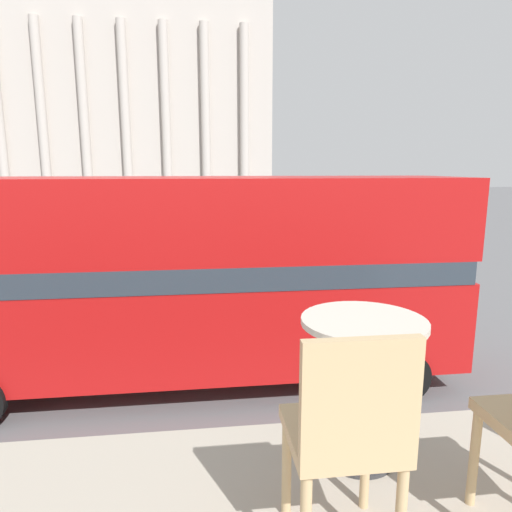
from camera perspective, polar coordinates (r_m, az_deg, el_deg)
name	(u,v)px	position (r m, az deg, el deg)	size (l,w,h in m)	color
double_decker_bus	(200,273)	(9.41, -7.06, -2.16)	(10.70, 2.77, 4.36)	black
cafe_dining_table	(362,357)	(2.32, 13.13, -12.24)	(0.60, 0.60, 0.73)	#2D2D30
cafe_chair_0	(347,432)	(1.77, 11.36, -20.76)	(0.40, 0.40, 0.91)	tan
plaza_building_left	(133,107)	(54.30, -15.18, 17.53)	(30.03, 11.71, 22.18)	#BCB2A8
traffic_light_near	(93,245)	(12.10, -19.68, 1.35)	(0.42, 0.24, 4.08)	black
traffic_light_mid	(31,227)	(19.14, -26.35, 3.29)	(0.42, 0.24, 3.59)	black
car_silver	(158,232)	(28.58, -12.12, 3.01)	(4.20, 1.93, 1.35)	black
pedestrian_olive	(228,239)	(22.61, -3.56, 2.08)	(0.32, 0.32, 1.81)	#282B33
pedestrian_grey	(122,218)	(33.66, -16.46, 4.53)	(0.32, 0.32, 1.77)	#282B33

